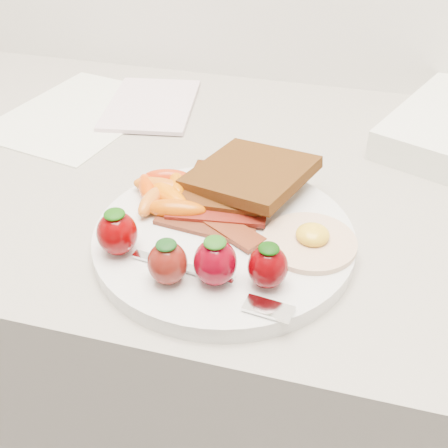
# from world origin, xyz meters

# --- Properties ---
(counter) EXTENTS (2.00, 0.60, 0.90)m
(counter) POSITION_xyz_m (0.00, 1.70, 0.45)
(counter) COLOR gray
(counter) RESTS_ON ground
(plate) EXTENTS (0.27, 0.27, 0.02)m
(plate) POSITION_xyz_m (-0.00, 1.55, 0.91)
(plate) COLOR silver
(plate) RESTS_ON counter
(toast_lower) EXTENTS (0.10, 0.10, 0.01)m
(toast_lower) POSITION_xyz_m (-0.02, 1.62, 0.93)
(toast_lower) COLOR black
(toast_lower) RESTS_ON plate
(toast_upper) EXTENTS (0.15, 0.15, 0.03)m
(toast_upper) POSITION_xyz_m (0.00, 1.64, 0.94)
(toast_upper) COLOR #351906
(toast_upper) RESTS_ON toast_lower
(fried_egg) EXTENTS (0.11, 0.11, 0.02)m
(fried_egg) POSITION_xyz_m (0.09, 1.56, 0.92)
(fried_egg) COLOR white
(fried_egg) RESTS_ON plate
(bacon_strips) EXTENTS (0.12, 0.08, 0.01)m
(bacon_strips) POSITION_xyz_m (-0.02, 1.56, 0.92)
(bacon_strips) COLOR black
(bacon_strips) RESTS_ON plate
(baby_carrots) EXTENTS (0.10, 0.09, 0.02)m
(baby_carrots) POSITION_xyz_m (-0.08, 1.59, 0.93)
(baby_carrots) COLOR #CE5E0F
(baby_carrots) RESTS_ON plate
(strawberries) EXTENTS (0.19, 0.07, 0.05)m
(strawberries) POSITION_xyz_m (-0.02, 1.48, 0.94)
(strawberries) COLOR #610001
(strawberries) RESTS_ON plate
(fork) EXTENTS (0.16, 0.06, 0.00)m
(fork) POSITION_xyz_m (0.01, 1.47, 0.92)
(fork) COLOR silver
(fork) RESTS_ON plate
(paper_sheet) EXTENTS (0.24, 0.29, 0.00)m
(paper_sheet) POSITION_xyz_m (-0.29, 1.80, 0.90)
(paper_sheet) COLOR white
(paper_sheet) RESTS_ON counter
(notepad) EXTENTS (0.15, 0.20, 0.01)m
(notepad) POSITION_xyz_m (-0.20, 1.85, 0.91)
(notepad) COLOR silver
(notepad) RESTS_ON paper_sheet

